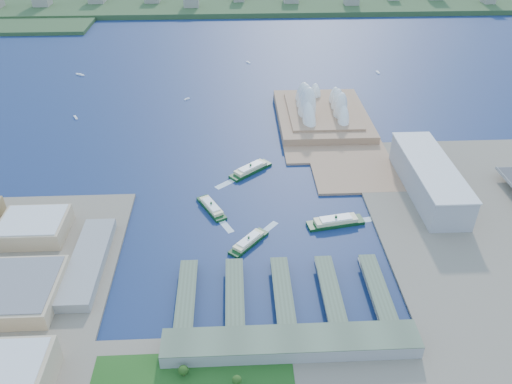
{
  "coord_description": "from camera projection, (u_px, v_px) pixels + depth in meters",
  "views": [
    {
      "loc": [
        -24.19,
        -389.59,
        322.0
      ],
      "look_at": [
        -2.7,
        64.81,
        18.0
      ],
      "focal_mm": 35.0,
      "sensor_mm": 36.0,
      "label": 1
    }
  ],
  "objects": [
    {
      "name": "ground",
      "position": [
        262.0,
        242.0,
        503.41
      ],
      "size": [
        3000.0,
        3000.0,
        0.0
      ],
      "primitive_type": "plane",
      "color": "#101F4C",
      "rests_on": "ground"
    },
    {
      "name": "peninsula",
      "position": [
        325.0,
        125.0,
        722.73
      ],
      "size": [
        135.0,
        220.0,
        3.0
      ],
      "primitive_type": "cube",
      "color": "#9C7555",
      "rests_on": "ground"
    },
    {
      "name": "far_shore",
      "position": [
        241.0,
        3.0,
        1313.98
      ],
      "size": [
        2200.0,
        260.0,
        12.0
      ],
      "primitive_type": "cube",
      "color": "#2D4926",
      "rests_on": "ground"
    },
    {
      "name": "opera_house",
      "position": [
        323.0,
        100.0,
        722.3
      ],
      "size": [
        134.0,
        180.0,
        58.0
      ],
      "primitive_type": null,
      "color": "white",
      "rests_on": "peninsula"
    },
    {
      "name": "toaster_building",
      "position": [
        429.0,
        178.0,
        566.12
      ],
      "size": [
        45.0,
        155.0,
        35.0
      ],
      "primitive_type": "cube",
      "color": "#94949A",
      "rests_on": "east_land"
    },
    {
      "name": "ferry_wharves",
      "position": [
        282.0,
        292.0,
        439.09
      ],
      "size": [
        184.0,
        90.0,
        9.3
      ],
      "primitive_type": null,
      "color": "#4C5C45",
      "rests_on": "ground"
    },
    {
      "name": "terminal_building",
      "position": [
        291.0,
        344.0,
        386.88
      ],
      "size": [
        200.0,
        28.0,
        12.0
      ],
      "primitive_type": "cube",
      "color": "gray",
      "rests_on": "south_land"
    },
    {
      "name": "ferry_a",
      "position": [
        211.0,
        206.0,
        548.05
      ],
      "size": [
        35.21,
        51.53,
        9.7
      ],
      "primitive_type": null,
      "rotation": [
        0.0,
        0.0,
        0.48
      ],
      "color": "#0D3514",
      "rests_on": "ground"
    },
    {
      "name": "ferry_b",
      "position": [
        251.0,
        168.0,
        614.2
      ],
      "size": [
        54.95,
        50.08,
        11.23
      ],
      "primitive_type": null,
      "rotation": [
        0.0,
        0.0,
        -0.86
      ],
      "color": "#0D3514",
      "rests_on": "ground"
    },
    {
      "name": "ferry_c",
      "position": [
        249.0,
        240.0,
        498.69
      ],
      "size": [
        42.37,
        46.08,
        9.45
      ],
      "primitive_type": null,
      "rotation": [
        0.0,
        0.0,
        2.43
      ],
      "color": "#0D3514",
      "rests_on": "ground"
    },
    {
      "name": "ferry_d",
      "position": [
        336.0,
        220.0,
        525.15
      ],
      "size": [
        62.52,
        26.05,
        11.48
      ],
      "primitive_type": null,
      "rotation": [
        0.0,
        0.0,
        1.75
      ],
      "color": "#0D3514",
      "rests_on": "ground"
    },
    {
      "name": "boat_a",
      "position": [
        76.0,
        117.0,
        744.5
      ],
      "size": [
        8.92,
        12.8,
        2.47
      ],
      "primitive_type": null,
      "rotation": [
        0.0,
        0.0,
        0.5
      ],
      "color": "white",
      "rests_on": "ground"
    },
    {
      "name": "boat_b",
      "position": [
        187.0,
        99.0,
        801.77
      ],
      "size": [
        9.06,
        8.98,
        2.55
      ],
      "primitive_type": null,
      "rotation": [
        0.0,
        0.0,
        2.35
      ],
      "color": "white",
      "rests_on": "ground"
    },
    {
      "name": "boat_c",
      "position": [
        378.0,
        72.0,
        901.7
      ],
      "size": [
        4.91,
        12.87,
        2.83
      ],
      "primitive_type": null,
      "rotation": [
        0.0,
        0.0,
        3.24
      ],
      "color": "white",
      "rests_on": "ground"
    },
    {
      "name": "boat_d",
      "position": [
        80.0,
        74.0,
        892.32
      ],
      "size": [
        17.09,
        12.7,
        2.99
      ],
      "primitive_type": null,
      "rotation": [
        0.0,
        0.0,
        1.01
      ],
      "color": "white",
      "rests_on": "ground"
    },
    {
      "name": "boat_e",
      "position": [
        248.0,
        62.0,
        946.2
      ],
      "size": [
        8.24,
        11.05,
        2.64
      ],
      "primitive_type": null,
      "rotation": [
        0.0,
        0.0,
        0.51
      ],
      "color": "white",
      "rests_on": "ground"
    }
  ]
}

